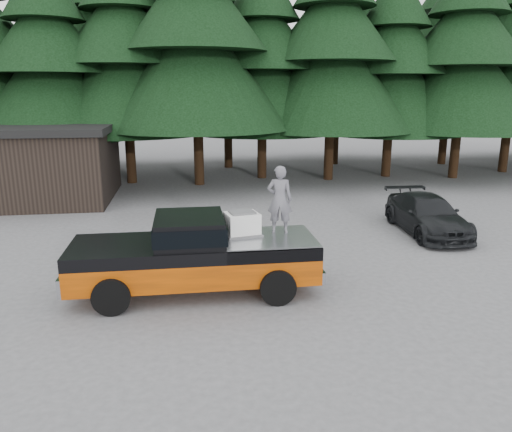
{
  "coord_description": "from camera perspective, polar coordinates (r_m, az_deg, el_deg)",
  "views": [
    {
      "loc": [
        -1.72,
        -11.05,
        4.84
      ],
      "look_at": [
        -0.13,
        0.0,
        1.97
      ],
      "focal_mm": 35.0,
      "sensor_mm": 36.0,
      "label": 1
    }
  ],
  "objects": [
    {
      "name": "ground",
      "position": [
        12.19,
        0.63,
        -8.96
      ],
      "size": [
        120.0,
        120.0,
        0.0
      ],
      "primitive_type": "plane",
      "color": "#525254",
      "rests_on": "ground"
    },
    {
      "name": "pickup_truck",
      "position": [
        12.19,
        -6.99,
        -5.71
      ],
      "size": [
        6.0,
        2.04,
        1.33
      ],
      "primitive_type": null,
      "color": "#C44A02",
      "rests_on": "ground"
    },
    {
      "name": "truck_cab",
      "position": [
        11.89,
        -7.61,
        -1.38
      ],
      "size": [
        1.66,
        1.9,
        0.59
      ],
      "primitive_type": "cube",
      "color": "black",
      "rests_on": "pickup_truck"
    },
    {
      "name": "air_compressor",
      "position": [
        12.21,
        -1.61,
        -0.97
      ],
      "size": [
        0.89,
        0.79,
        0.54
      ],
      "primitive_type": "cube",
      "rotation": [
        0.0,
        0.0,
        0.2
      ],
      "color": "white",
      "rests_on": "pickup_truck"
    },
    {
      "name": "man_on_bed",
      "position": [
        12.29,
        2.72,
        1.9
      ],
      "size": [
        0.7,
        0.55,
        1.69
      ],
      "primitive_type": "imported",
      "rotation": [
        0.0,
        0.0,
        2.89
      ],
      "color": "slate",
      "rests_on": "pickup_truck"
    },
    {
      "name": "parked_car",
      "position": [
        18.03,
        18.95,
        0.16
      ],
      "size": [
        1.97,
        4.46,
        1.27
      ],
      "primitive_type": "imported",
      "rotation": [
        0.0,
        0.0,
        -0.04
      ],
      "color": "black",
      "rests_on": "ground"
    },
    {
      "name": "utility_building",
      "position": [
        24.38,
        -25.6,
        5.55
      ],
      "size": [
        8.4,
        6.4,
        3.3
      ],
      "color": "black",
      "rests_on": "ground"
    },
    {
      "name": "treeline",
      "position": [
        28.48,
        -4.07,
        20.21
      ],
      "size": [
        60.15,
        16.05,
        17.5
      ],
      "color": "black",
      "rests_on": "ground"
    }
  ]
}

